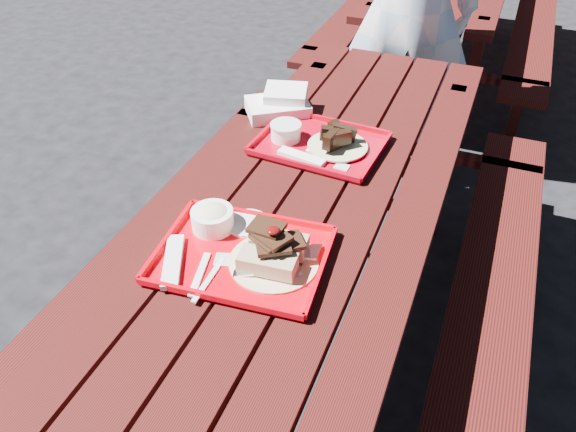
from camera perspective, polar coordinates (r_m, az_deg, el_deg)
The scene contains 6 objects.
ground at distance 2.19m, azimuth 1.51°, elevation -14.69°, with size 60.00×60.00×0.00m, color black.
picnic_table_near at distance 1.77m, azimuth 1.80°, elevation -3.77°, with size 1.41×2.40×0.75m.
near_tray at distance 1.47m, azimuth -4.47°, elevation -2.92°, with size 0.47×0.38×0.14m.
far_tray at distance 1.91m, azimuth 2.99°, elevation 7.52°, with size 0.43×0.35×0.07m.
white_cloth at distance 2.11m, azimuth -0.81°, elevation 11.33°, with size 0.28×0.26×0.09m.
person at distance 2.84m, azimuth 12.28°, elevation 20.10°, with size 0.65×0.43×1.79m, color #B0D1F0.
Camera 1 is at (0.43, -1.24, 1.75)m, focal length 35.00 mm.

